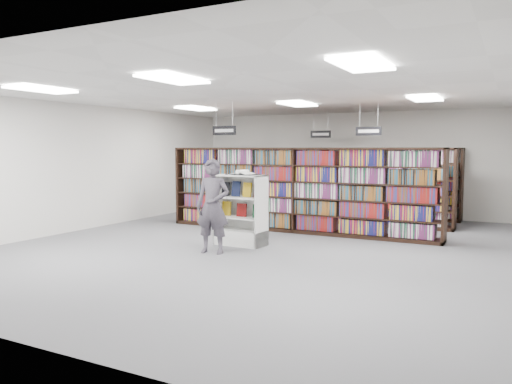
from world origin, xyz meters
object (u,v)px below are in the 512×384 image
at_px(bookshelf_row_near, 297,190).
at_px(open_book, 243,173).
at_px(shopper, 213,206).
at_px(endcap_display, 241,222).

relative_size(bookshelf_row_near, open_book, 9.39).
relative_size(bookshelf_row_near, shopper, 3.73).
relative_size(bookshelf_row_near, endcap_display, 4.61).
xyz_separation_m(endcap_display, shopper, (-0.08, -1.02, 0.44)).
bearing_deg(shopper, bookshelf_row_near, 69.87).
xyz_separation_m(bookshelf_row_near, endcap_display, (-0.41, -2.10, -0.55)).
distance_m(bookshelf_row_near, endcap_display, 2.21).
relative_size(endcap_display, shopper, 0.81).
xyz_separation_m(bookshelf_row_near, shopper, (-0.49, -3.13, -0.11)).
height_order(bookshelf_row_near, shopper, bookshelf_row_near).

